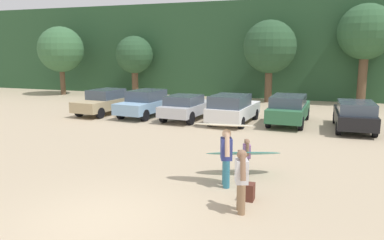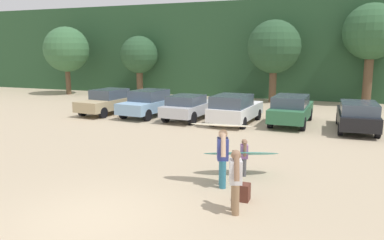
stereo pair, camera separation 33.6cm
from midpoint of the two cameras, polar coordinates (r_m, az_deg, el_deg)
The scene contains 18 objects.
ground_plane at distance 9.48m, azimuth -14.80°, elevation -14.09°, with size 120.00×120.00×0.00m, color tan.
hillside_ridge at distance 37.22m, azimuth 12.11°, elevation 10.22°, with size 108.00×12.00×7.83m, color #284C2D.
tree_center at distance 35.62m, azimuth -19.30°, elevation 9.91°, with size 3.93×3.93×5.92m.
tree_left at distance 33.53m, azimuth -8.91°, elevation 9.55°, with size 3.19×3.19×5.10m.
tree_far_right at distance 29.29m, azimuth 11.22°, elevation 10.64°, with size 3.93×3.93×6.10m.
tree_far_left at distance 30.02m, azimuth 24.29°, elevation 11.81°, with size 3.91×3.91×7.12m.
parked_car_tan at distance 24.14m, azimuth -13.25°, elevation 2.73°, with size 2.11×4.50×1.51m.
parked_car_sky_blue at distance 22.80m, azimuth -7.24°, elevation 2.56°, with size 2.23×4.58×1.56m.
parked_car_silver at distance 21.40m, azimuth -1.26°, elevation 2.02°, with size 2.10×4.26×1.43m.
parked_car_white at distance 20.44m, azimuth 5.65°, elevation 1.75°, with size 2.14×4.34×1.59m.
parked_car_forest_green at distance 20.79m, azimuth 13.83°, elevation 1.65°, with size 1.94×4.69×1.56m.
parked_car_black at distance 20.09m, azimuth 22.72°, elevation 0.72°, with size 1.90×4.48×1.47m.
person_adult at distance 10.93m, azimuth 4.27°, elevation -5.15°, with size 0.43×0.71×1.68m.
person_child at distance 12.05m, azimuth 7.38°, elevation -5.17°, with size 0.30×0.52×1.17m.
person_companion at distance 9.26m, azimuth 6.37°, elevation -8.52°, with size 0.40×0.72×1.56m.
surfboard_cream at distance 10.84m, azimuth 4.00°, elevation -0.73°, with size 1.81×0.71×0.14m.
surfboard_teal at distance 12.10m, azimuth 6.92°, elevation -4.98°, with size 2.44×1.44×0.30m.
backpack_dropped at distance 10.22m, azimuth 7.67°, elevation -10.62°, with size 0.24×0.34×0.45m.
Camera 1 is at (4.85, -7.11, 3.87)m, focal length 35.65 mm.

